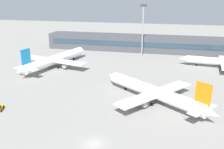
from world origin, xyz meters
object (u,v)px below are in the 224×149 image
Objects in this scene: airplane_far at (223,62)px; airplane_near at (152,91)px; airplane_mid at (56,59)px; floodlight_tower_west at (143,27)px.

airplane_near is at bearing -121.74° from airplane_far.
airplane_mid is at bearing -168.47° from airplane_far.
floodlight_tower_west reaches higher than airplane_mid.
airplane_far is at bearing 11.53° from airplane_mid.
airplane_near is 0.79× the size of airplane_mid.
airplane_near reaches higher than airplane_far.
airplane_far is 1.41× the size of floodlight_tower_west.
airplane_far is (72.09, 14.71, -0.63)m from airplane_mid.
airplane_near is at bearing -79.83° from floodlight_tower_west.
airplane_mid is (-45.17, 28.82, 0.27)m from airplane_near.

